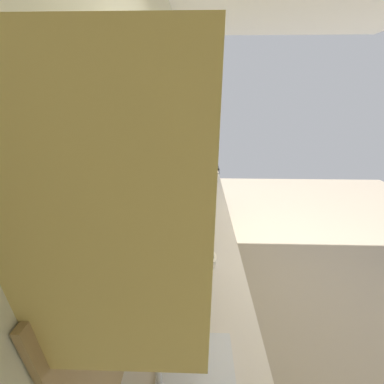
# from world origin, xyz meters

# --- Properties ---
(ground_plane) EXTENTS (7.01, 7.01, 0.00)m
(ground_plane) POSITION_xyz_m (0.00, 0.00, 0.00)
(ground_plane) COLOR gray
(wall_back) EXTENTS (4.50, 0.12, 2.84)m
(wall_back) POSITION_xyz_m (0.00, 1.53, 1.42)
(wall_back) COLOR beige
(wall_back) RESTS_ON ground_plane
(counter_run) EXTENTS (3.61, 0.63, 0.92)m
(counter_run) POSITION_xyz_m (-0.38, 1.17, 0.46)
(counter_run) COLOR #D1BE64
(counter_run) RESTS_ON ground_plane
(upper_cabinets) EXTENTS (2.54, 0.32, 0.55)m
(upper_cabinets) POSITION_xyz_m (-0.38, 1.31, 1.78)
(upper_cabinets) COLOR #D4B761
(window_back_wall) EXTENTS (0.49, 0.02, 0.65)m
(window_back_wall) POSITION_xyz_m (-1.43, 1.46, 1.32)
(window_back_wall) COLOR #997A4C
(oven_range) EXTENTS (0.68, 0.66, 1.10)m
(oven_range) POSITION_xyz_m (1.76, 1.15, 0.48)
(oven_range) COLOR black
(oven_range) RESTS_ON ground_plane
(microwave) EXTENTS (0.45, 0.34, 0.29)m
(microwave) POSITION_xyz_m (0.84, 1.18, 1.07)
(microwave) COLOR white
(microwave) RESTS_ON counter_run
(bowl) EXTENTS (0.18, 0.18, 0.06)m
(bowl) POSITION_xyz_m (-0.70, 1.12, 0.96)
(bowl) COLOR silver
(bowl) RESTS_ON counter_run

